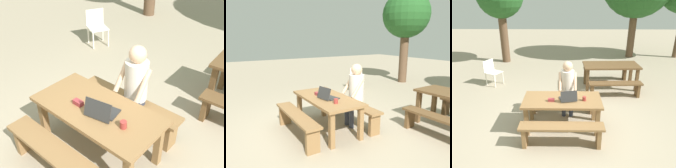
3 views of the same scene
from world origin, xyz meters
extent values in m
plane|color=tan|center=(0.00, 0.00, 0.00)|extent=(30.00, 30.00, 0.00)
cube|color=olive|center=(0.00, 0.00, 0.68)|extent=(1.69, 0.82, 0.05)
cube|color=olive|center=(-0.75, -0.31, 0.33)|extent=(0.09, 0.09, 0.66)
cube|color=olive|center=(-0.75, 0.31, 0.33)|extent=(0.09, 0.09, 0.66)
cube|color=olive|center=(0.75, 0.31, 0.33)|extent=(0.09, 0.09, 0.66)
cube|color=olive|center=(0.00, -0.66, 0.45)|extent=(1.66, 0.30, 0.05)
cube|color=olive|center=(-0.73, -0.66, 0.21)|extent=(0.08, 0.24, 0.43)
cube|color=olive|center=(0.00, 0.66, 0.45)|extent=(1.66, 0.30, 0.05)
cube|color=olive|center=(-0.73, 0.66, 0.21)|extent=(0.08, 0.24, 0.43)
cube|color=olive|center=(0.73, 0.66, 0.21)|extent=(0.08, 0.24, 0.43)
cube|color=#2D2D2D|center=(0.12, 0.01, 0.72)|extent=(0.39, 0.30, 0.02)
cube|color=#2D2D2D|center=(0.15, -0.14, 0.84)|extent=(0.36, 0.15, 0.23)
cube|color=black|center=(0.14, -0.13, 0.84)|extent=(0.33, 0.13, 0.21)
cube|color=#993338|center=(-0.23, -0.10, 0.74)|extent=(0.14, 0.07, 0.06)
cylinder|color=#99332D|center=(0.47, -0.06, 0.75)|extent=(0.08, 0.08, 0.09)
cylinder|color=#333847|center=(0.03, 0.48, 0.24)|extent=(0.10, 0.10, 0.47)
cylinder|color=#333847|center=(0.21, 0.48, 0.24)|extent=(0.10, 0.10, 0.47)
cube|color=#333847|center=(0.12, 0.57, 0.51)|extent=(0.28, 0.28, 0.12)
cylinder|color=silver|center=(0.12, 0.66, 0.84)|extent=(0.32, 0.32, 0.58)
cylinder|color=#DBAD89|center=(-0.06, 0.56, 0.89)|extent=(0.07, 0.32, 0.41)
cylinder|color=#DBAD89|center=(0.30, 0.56, 0.89)|extent=(0.07, 0.32, 0.41)
sphere|color=#DBAD89|center=(0.12, 0.66, 1.24)|extent=(0.24, 0.24, 0.24)
cube|color=silver|center=(-2.33, 2.49, 0.43)|extent=(0.59, 0.59, 0.02)
cube|color=silver|center=(-2.51, 2.58, 0.63)|extent=(0.22, 0.40, 0.39)
cylinder|color=silver|center=(-2.24, 2.23, 0.21)|extent=(0.04, 0.04, 0.42)
cylinder|color=silver|center=(-2.07, 2.57, 0.21)|extent=(0.04, 0.04, 0.42)
cylinder|color=silver|center=(-2.58, 2.40, 0.21)|extent=(0.04, 0.04, 0.42)
cylinder|color=silver|center=(-2.41, 2.74, 0.21)|extent=(0.04, 0.04, 0.42)
cube|color=brown|center=(0.73, 1.96, 0.36)|extent=(0.09, 0.09, 0.73)
cube|color=brown|center=(0.84, 1.57, 0.20)|extent=(0.09, 0.24, 0.40)
camera|label=1|loc=(1.82, -1.84, 2.77)|focal=42.32mm
camera|label=2|loc=(3.72, -2.00, 1.90)|focal=34.25mm
camera|label=3|loc=(0.10, -4.13, 2.79)|focal=34.14mm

